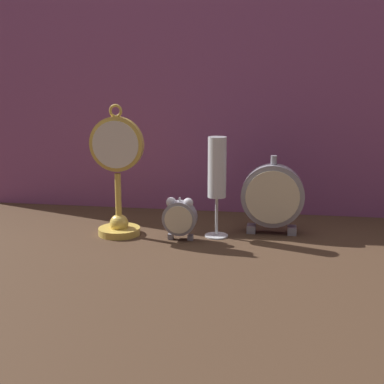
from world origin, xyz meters
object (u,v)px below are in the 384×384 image
(mantel_clock_silver, at_px, (273,196))
(champagne_flute, at_px, (217,174))
(alarm_clock_twin_bell, at_px, (180,217))
(pocket_watch_on_stand, at_px, (118,181))

(mantel_clock_silver, relative_size, champagne_flute, 0.80)
(alarm_clock_twin_bell, xyz_separation_m, champagne_flute, (0.08, 0.04, 0.09))
(alarm_clock_twin_bell, distance_m, champagne_flute, 0.12)
(alarm_clock_twin_bell, bearing_deg, champagne_flute, 25.45)
(pocket_watch_on_stand, height_order, champagne_flute, pocket_watch_on_stand)
(pocket_watch_on_stand, relative_size, alarm_clock_twin_bell, 3.10)
(pocket_watch_on_stand, xyz_separation_m, champagne_flute, (0.22, 0.02, 0.02))
(pocket_watch_on_stand, height_order, mantel_clock_silver, pocket_watch_on_stand)
(alarm_clock_twin_bell, relative_size, champagne_flute, 0.42)
(mantel_clock_silver, bearing_deg, alarm_clock_twin_bell, -158.16)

